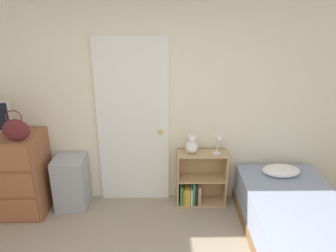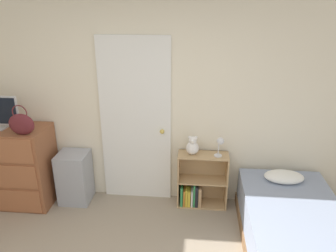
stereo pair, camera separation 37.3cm
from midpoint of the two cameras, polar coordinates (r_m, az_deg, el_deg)
The scene contains 9 objects.
wall_back at distance 3.96m, azimuth -7.12°, elevation 3.81°, with size 10.00×0.06×2.55m.
door_closed at distance 4.00m, azimuth -8.74°, elevation 0.35°, with size 0.87×0.09×2.08m.
dresser at distance 4.49m, azimuth -29.28°, elevation -7.38°, with size 1.05×0.54×1.01m.
handbag at distance 3.94m, azimuth -27.47°, elevation -0.63°, with size 0.30×0.11×0.35m.
storage_bin at distance 4.32m, azimuth -18.93°, elevation -9.36°, with size 0.38×0.36×0.66m.
bookshelf at distance 4.19m, azimuth 2.61°, elevation -9.94°, with size 0.61×0.25×0.70m.
teddy_bear at distance 3.94m, azimuth 1.42°, elevation -3.43°, with size 0.16×0.16×0.24m.
desk_lamp at distance 3.90m, azimuth 6.15°, elevation -2.70°, with size 0.11×0.10×0.24m.
bed at distance 3.70m, azimuth 19.34°, elevation -16.75°, with size 1.00×2.00×0.60m.
Camera 1 is at (0.26, -1.55, 2.45)m, focal length 35.00 mm.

